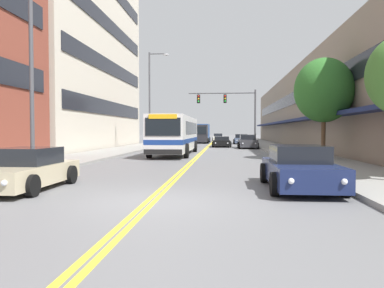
{
  "coord_description": "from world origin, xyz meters",
  "views": [
    {
      "loc": [
        1.91,
        -9.62,
        1.84
      ],
      "look_at": [
        -0.57,
        19.0,
        0.83
      ],
      "focal_mm": 35.0,
      "sensor_mm": 36.0,
      "label": 1
    }
  ],
  "objects": [
    {
      "name": "city_bus",
      "position": [
        -1.89,
        19.55,
        1.65
      ],
      "size": [
        2.82,
        12.35,
        2.91
      ],
      "color": "silver",
      "rests_on": "ground_plane"
    },
    {
      "name": "box_truck",
      "position": [
        -1.66,
        46.99,
        1.51
      ],
      "size": [
        2.71,
        7.79,
        2.86
      ],
      "color": "#232328",
      "rests_on": "ground_plane"
    },
    {
      "name": "office_tower_left",
      "position": [
        -15.61,
        27.77,
        14.44
      ],
      "size": [
        12.08,
        25.35,
        28.88
      ],
      "color": "beige",
      "rests_on": "ground_plane"
    },
    {
      "name": "fire_hydrant",
      "position": [
        5.95,
        8.05,
        0.56
      ],
      "size": [
        0.33,
        0.25,
        0.81
      ],
      "color": "red",
      "rests_on": "sidewalk_right"
    },
    {
      "name": "sidewalk_right",
      "position": [
        7.43,
        37.0,
        0.08
      ],
      "size": [
        3.87,
        106.0,
        0.16
      ],
      "color": "gray",
      "rests_on": "ground_plane"
    },
    {
      "name": "sidewalk_left",
      "position": [
        -7.43,
        37.0,
        0.08
      ],
      "size": [
        3.87,
        106.0,
        0.16
      ],
      "color": "gray",
      "rests_on": "ground_plane"
    },
    {
      "name": "car_white_moving_second",
      "position": [
        0.8,
        58.13,
        0.63
      ],
      "size": [
        2.0,
        4.6,
        1.35
      ],
      "color": "white",
      "rests_on": "ground_plane"
    },
    {
      "name": "car_black_moving_lead",
      "position": [
        1.62,
        33.5,
        0.57
      ],
      "size": [
        2.15,
        4.89,
        1.19
      ],
      "color": "black",
      "rests_on": "ground_plane"
    },
    {
      "name": "ground_plane",
      "position": [
        0.0,
        37.0,
        0.0
      ],
      "size": [
        240.0,
        240.0,
        0.0
      ],
      "primitive_type": "plane",
      "color": "slate"
    },
    {
      "name": "car_red_parked_left_near",
      "position": [
        -4.37,
        30.91,
        0.61
      ],
      "size": [
        2.11,
        4.27,
        1.31
      ],
      "color": "maroon",
      "rests_on": "ground_plane"
    },
    {
      "name": "car_dark_grey_parked_right_mid",
      "position": [
        4.38,
        30.28,
        0.66
      ],
      "size": [
        2.07,
        4.85,
        1.43
      ],
      "color": "#38383D",
      "rests_on": "ground_plane"
    },
    {
      "name": "car_slate_blue_parked_right_far",
      "position": [
        4.28,
        43.56,
        0.63
      ],
      "size": [
        2.18,
        4.38,
        1.37
      ],
      "color": "#475675",
      "rests_on": "ground_plane"
    },
    {
      "name": "storefront_row_right",
      "position": [
        13.6,
        37.0,
        4.43
      ],
      "size": [
        9.1,
        68.0,
        8.86
      ],
      "color": "gray",
      "rests_on": "ground_plane"
    },
    {
      "name": "street_lamp_left_near",
      "position": [
        -5.03,
        3.89,
        4.74
      ],
      "size": [
        2.08,
        0.28,
        8.02
      ],
      "color": "#47474C",
      "rests_on": "ground_plane"
    },
    {
      "name": "centre_line",
      "position": [
        0.0,
        37.0,
        0.0
      ],
      "size": [
        0.34,
        106.0,
        0.01
      ],
      "color": "yellow",
      "rests_on": "ground_plane"
    },
    {
      "name": "car_navy_parked_right_foreground",
      "position": [
        4.29,
        2.46,
        0.64
      ],
      "size": [
        2.16,
        4.67,
        1.38
      ],
      "color": "#19234C",
      "rests_on": "ground_plane"
    },
    {
      "name": "street_lamp_left_far",
      "position": [
        -5.08,
        26.1,
        5.43
      ],
      "size": [
        1.98,
        0.28,
        9.38
      ],
      "color": "#47474C",
      "rests_on": "ground_plane"
    },
    {
      "name": "car_beige_parked_left_mid",
      "position": [
        -4.33,
        1.66,
        0.6
      ],
      "size": [
        2.06,
        4.43,
        1.31
      ],
      "color": "#BCAD89",
      "rests_on": "ground_plane"
    },
    {
      "name": "street_tree_right_mid",
      "position": [
        8.05,
        14.25,
        4.35
      ],
      "size": [
        3.62,
        3.62,
        6.2
      ],
      "color": "brown",
      "rests_on": "sidewalk_right"
    },
    {
      "name": "traffic_signal_mast",
      "position": [
        2.67,
        30.95,
        4.5
      ],
      "size": [
        7.25,
        0.38,
        6.25
      ],
      "color": "#47474C",
      "rests_on": "ground_plane"
    }
  ]
}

